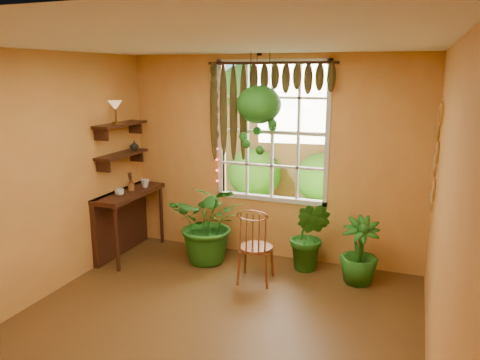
# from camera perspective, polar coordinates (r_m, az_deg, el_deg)

# --- Properties ---
(floor) EXTENTS (4.50, 4.50, 0.00)m
(floor) POSITION_cam_1_polar(r_m,az_deg,el_deg) (4.69, -4.93, -18.77)
(floor) COLOR #553318
(floor) RESTS_ON ground
(ceiling) EXTENTS (4.50, 4.50, 0.00)m
(ceiling) POSITION_cam_1_polar(r_m,az_deg,el_deg) (4.00, -5.71, 16.27)
(ceiling) COLOR white
(ceiling) RESTS_ON wall_back
(wall_back) EXTENTS (4.00, 0.00, 4.00)m
(wall_back) POSITION_cam_1_polar(r_m,az_deg,el_deg) (6.19, 3.84, 2.59)
(wall_back) COLOR gold
(wall_back) RESTS_ON floor
(wall_left) EXTENTS (0.00, 4.50, 4.50)m
(wall_left) POSITION_cam_1_polar(r_m,az_deg,el_deg) (5.31, -25.08, -0.38)
(wall_left) COLOR gold
(wall_left) RESTS_ON floor
(wall_right) EXTENTS (0.00, 4.50, 4.50)m
(wall_right) POSITION_cam_1_polar(r_m,az_deg,el_deg) (3.76, 23.44, -5.41)
(wall_right) COLOR gold
(wall_right) RESTS_ON floor
(window) EXTENTS (1.52, 0.10, 1.86)m
(window) POSITION_cam_1_polar(r_m,az_deg,el_deg) (6.17, 3.98, 5.83)
(window) COLOR silver
(window) RESTS_ON wall_back
(valance_vine) EXTENTS (1.70, 0.12, 1.10)m
(valance_vine) POSITION_cam_1_polar(r_m,az_deg,el_deg) (6.03, 2.94, 11.18)
(valance_vine) COLOR #3A1A10
(valance_vine) RESTS_ON window
(string_lights) EXTENTS (0.03, 0.03, 1.54)m
(string_lights) POSITION_cam_1_polar(r_m,az_deg,el_deg) (6.34, -2.89, 6.50)
(string_lights) COLOR #FF2633
(string_lights) RESTS_ON window
(wall_plates) EXTENTS (0.04, 0.32, 1.10)m
(wall_plates) POSITION_cam_1_polar(r_m,az_deg,el_deg) (5.45, 22.71, 2.31)
(wall_plates) COLOR beige
(wall_plates) RESTS_ON wall_right
(counter_ledge) EXTENTS (0.40, 1.20, 0.90)m
(counter_ledge) POSITION_cam_1_polar(r_m,az_deg,el_deg) (6.63, -14.01, -4.17)
(counter_ledge) COLOR #3A1A10
(counter_ledge) RESTS_ON floor
(shelf_lower) EXTENTS (0.25, 0.90, 0.04)m
(shelf_lower) POSITION_cam_1_polar(r_m,az_deg,el_deg) (6.42, -14.17, 3.04)
(shelf_lower) COLOR #3A1A10
(shelf_lower) RESTS_ON wall_left
(shelf_upper) EXTENTS (0.25, 0.90, 0.04)m
(shelf_upper) POSITION_cam_1_polar(r_m,az_deg,el_deg) (6.37, -14.37, 6.59)
(shelf_upper) COLOR #3A1A10
(shelf_upper) RESTS_ON wall_left
(backyard) EXTENTS (14.00, 10.00, 12.00)m
(backyard) POSITION_cam_1_polar(r_m,az_deg,el_deg) (10.63, 12.43, 6.32)
(backyard) COLOR #2B5819
(backyard) RESTS_ON ground
(windsor_chair) EXTENTS (0.44, 0.47, 1.08)m
(windsor_chair) POSITION_cam_1_polar(r_m,az_deg,el_deg) (5.66, 1.86, -9.38)
(windsor_chair) COLOR brown
(windsor_chair) RESTS_ON floor
(potted_plant_left) EXTENTS (1.08, 0.96, 1.09)m
(potted_plant_left) POSITION_cam_1_polar(r_m,az_deg,el_deg) (6.16, -3.69, -5.21)
(potted_plant_left) COLOR #1A4913
(potted_plant_left) RESTS_ON floor
(potted_plant_mid) EXTENTS (0.58, 0.51, 0.92)m
(potted_plant_mid) POSITION_cam_1_polar(r_m,az_deg,el_deg) (5.97, 8.48, -6.78)
(potted_plant_mid) COLOR #1A4913
(potted_plant_mid) RESTS_ON floor
(potted_plant_right) EXTENTS (0.52, 0.52, 0.81)m
(potted_plant_right) POSITION_cam_1_polar(r_m,az_deg,el_deg) (5.77, 14.35, -8.38)
(potted_plant_right) COLOR #1A4913
(potted_plant_right) RESTS_ON floor
(hanging_basket) EXTENTS (0.56, 0.56, 1.25)m
(hanging_basket) POSITION_cam_1_polar(r_m,az_deg,el_deg) (5.94, 2.31, 8.40)
(hanging_basket) COLOR black
(hanging_basket) RESTS_ON ceiling
(cup_a) EXTENTS (0.15, 0.15, 0.10)m
(cup_a) POSITION_cam_1_polar(r_m,az_deg,el_deg) (6.26, -14.50, -1.45)
(cup_a) COLOR silver
(cup_a) RESTS_ON counter_ledge
(cup_b) EXTENTS (0.15, 0.15, 0.11)m
(cup_b) POSITION_cam_1_polar(r_m,az_deg,el_deg) (6.65, -11.50, -0.40)
(cup_b) COLOR beige
(cup_b) RESTS_ON counter_ledge
(brush_jar) EXTENTS (0.09, 0.09, 0.32)m
(brush_jar) POSITION_cam_1_polar(r_m,az_deg,el_deg) (6.50, -13.17, -0.18)
(brush_jar) COLOR brown
(brush_jar) RESTS_ON counter_ledge
(shelf_vase) EXTENTS (0.15, 0.15, 0.13)m
(shelf_vase) POSITION_cam_1_polar(r_m,az_deg,el_deg) (6.64, -12.75, 4.14)
(shelf_vase) COLOR #B2AD99
(shelf_vase) RESTS_ON shelf_lower
(tiffany_lamp) EXTENTS (0.18, 0.18, 0.30)m
(tiffany_lamp) POSITION_cam_1_polar(r_m,az_deg,el_deg) (6.25, -14.97, 8.61)
(tiffany_lamp) COLOR #573B18
(tiffany_lamp) RESTS_ON shelf_upper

